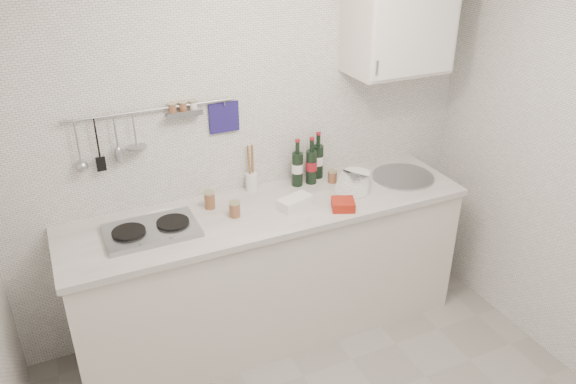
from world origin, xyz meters
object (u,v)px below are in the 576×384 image
Objects in this scene: plate_stack_sink at (354,182)px; wine_bottles at (309,159)px; wall_cabinet at (400,13)px; plate_stack_hob at (165,224)px; utensil_crock at (252,179)px.

plate_stack_sink is 0.78× the size of wine_bottles.
wall_cabinet reaches higher than plate_stack_hob.
plate_stack_hob is 0.64m from utensil_crock.
plate_stack_sink is (1.18, -0.05, 0.04)m from plate_stack_hob.
utensil_crock is at bearing 173.62° from wine_bottles.
wine_bottles reaches higher than plate_stack_sink.
wall_cabinet is 1.03m from wine_bottles.
wine_bottles is at bearing -6.38° from utensil_crock.
plate_stack_sink is at bearing -46.93° from wine_bottles.
utensil_crock is (-0.58, 0.26, 0.02)m from plate_stack_sink.
plate_stack_hob is at bearing -177.11° from wall_cabinet.
wall_cabinet is 2.25× the size of utensil_crock.
wall_cabinet is at bearing 21.41° from plate_stack_sink.
wine_bottles is 0.39m from utensil_crock.
wine_bottles is at bearing 133.07° from plate_stack_sink.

